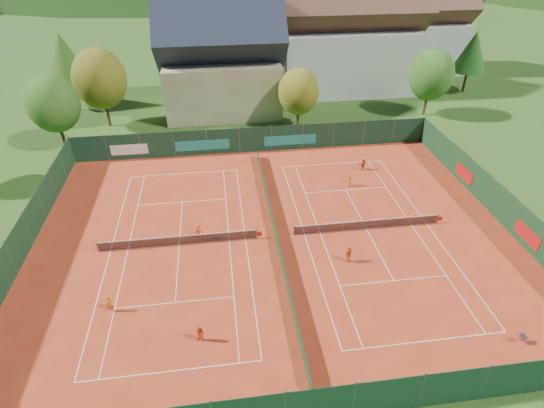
{
  "coord_description": "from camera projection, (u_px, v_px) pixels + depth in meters",
  "views": [
    {
      "loc": [
        -4.07,
        -27.87,
        22.34
      ],
      "look_at": [
        0.0,
        2.0,
        2.0
      ],
      "focal_mm": 28.0,
      "sensor_mm": 36.0,
      "label": 1
    }
  ],
  "objects": [
    {
      "name": "player_left_near",
      "position": [
        110.0,
        304.0,
        28.66
      ],
      "size": [
        0.51,
        0.34,
        1.37
      ],
      "primitive_type": "imported",
      "rotation": [
        0.0,
        0.0,
        0.02
      ],
      "color": "orange",
      "rests_on": "ground"
    },
    {
      "name": "fence_north",
      "position": [
        251.0,
        140.0,
        48.11
      ],
      "size": [
        40.0,
        0.1,
        3.0
      ],
      "color": "#133520",
      "rests_on": "ground"
    },
    {
      "name": "player_left_far",
      "position": [
        198.0,
        232.0,
        35.25
      ],
      "size": [
        0.93,
        0.55,
        1.42
      ],
      "primitive_type": "imported",
      "rotation": [
        0.0,
        0.0,
        3.12
      ],
      "color": "#FA5016",
      "rests_on": "ground"
    },
    {
      "name": "player_right_far_b",
      "position": [
        363.0,
        164.0,
        45.02
      ],
      "size": [
        1.29,
        0.85,
        1.34
      ],
      "primitive_type": "imported",
      "rotation": [
        0.0,
        0.0,
        3.55
      ],
      "color": "#D45912",
      "rests_on": "ground"
    },
    {
      "name": "player_left_mid",
      "position": [
        200.0,
        335.0,
        26.56
      ],
      "size": [
        0.82,
        0.75,
        1.35
      ],
      "primitive_type": "imported",
      "rotation": [
        0.0,
        0.0,
        -0.46
      ],
      "color": "#EC4F15",
      "rests_on": "ground"
    },
    {
      "name": "tree_east_front",
      "position": [
        431.0,
        75.0,
        55.23
      ],
      "size": [
        5.72,
        5.72,
        8.69
      ],
      "color": "#4D341B",
      "rests_on": "ground"
    },
    {
      "name": "player_right_near",
      "position": [
        349.0,
        254.0,
        32.84
      ],
      "size": [
        0.92,
        0.7,
        1.46
      ],
      "primitive_type": "imported",
      "rotation": [
        0.0,
        0.0,
        0.47
      ],
      "color": "orange",
      "rests_on": "ground"
    },
    {
      "name": "court_markings_right",
      "position": [
        366.0,
        229.0,
        36.73
      ],
      "size": [
        11.03,
        23.83,
        0.0
      ],
      "color": "white",
      "rests_on": "ground"
    },
    {
      "name": "hotel_block_a",
      "position": [
        348.0,
        40.0,
        63.07
      ],
      "size": [
        21.6,
        11.0,
        17.25
      ],
      "color": "silver",
      "rests_on": "ground"
    },
    {
      "name": "ground",
      "position": [
        275.0,
        237.0,
        35.85
      ],
      "size": [
        600.0,
        600.0,
        0.0
      ],
      "primitive_type": "plane",
      "color": "#2A5019",
      "rests_on": "ground"
    },
    {
      "name": "fence_south",
      "position": [
        319.0,
        405.0,
        21.86
      ],
      "size": [
        40.0,
        0.04,
        3.0
      ],
      "color": "#13351F",
      "rests_on": "ground"
    },
    {
      "name": "tree_east_back",
      "position": [
        401.0,
        36.0,
        67.83
      ],
      "size": [
        7.15,
        7.15,
        10.86
      ],
      "color": "#4B2E1A",
      "rests_on": "ground"
    },
    {
      "name": "tree_west_back",
      "position": [
        65.0,
        57.0,
        57.31
      ],
      "size": [
        5.6,
        5.6,
        10.0
      ],
      "color": "#402717",
      "rests_on": "ground"
    },
    {
      "name": "court_divider",
      "position": [
        275.0,
        232.0,
        35.56
      ],
      "size": [
        0.03,
        28.8,
        1.0
      ],
      "color": "#13351A",
      "rests_on": "ground"
    },
    {
      "name": "tennis_net_left",
      "position": [
        180.0,
        240.0,
        34.68
      ],
      "size": [
        13.3,
        0.1,
        1.02
      ],
      "color": "#59595B",
      "rests_on": "ground"
    },
    {
      "name": "loose_ball_1",
      "position": [
        339.0,
        319.0,
        28.42
      ],
      "size": [
        0.07,
        0.07,
        0.07
      ],
      "primitive_type": "sphere",
      "color": "#CCD833",
      "rests_on": "ground"
    },
    {
      "name": "court_markings_left",
      "position": [
        179.0,
        245.0,
        34.94
      ],
      "size": [
        11.03,
        23.83,
        0.0
      ],
      "color": "white",
      "rests_on": "ground"
    },
    {
      "name": "ball_hopper",
      "position": [
        523.0,
        337.0,
        26.56
      ],
      "size": [
        0.34,
        0.34,
        0.8
      ],
      "color": "slate",
      "rests_on": "ground"
    },
    {
      "name": "fence_west",
      "position": [
        20.0,
        243.0,
        32.76
      ],
      "size": [
        0.04,
        32.0,
        3.0
      ],
      "color": "#163D20",
      "rests_on": "ground"
    },
    {
      "name": "clay_pad",
      "position": [
        275.0,
        237.0,
        35.84
      ],
      "size": [
        40.0,
        32.0,
        0.01
      ],
      "primitive_type": "cube",
      "color": "#B6341A",
      "rests_on": "ground"
    },
    {
      "name": "loose_ball_3",
      "position": [
        230.0,
        176.0,
        44.21
      ],
      "size": [
        0.07,
        0.07,
        0.07
      ],
      "primitive_type": "sphere",
      "color": "#CCD833",
      "rests_on": "ground"
    },
    {
      "name": "tree_west_front",
      "position": [
        53.0,
        103.0,
        46.79
      ],
      "size": [
        5.72,
        5.72,
        8.69
      ],
      "color": "#4B2C1B",
      "rests_on": "ground"
    },
    {
      "name": "player_right_far_a",
      "position": [
        349.0,
        181.0,
        42.29
      ],
      "size": [
        0.7,
        0.63,
        1.2
      ],
      "primitive_type": "imported",
      "rotation": [
        0.0,
        0.0,
        3.69
      ],
      "color": "orange",
      "rests_on": "ground"
    },
    {
      "name": "loose_ball_2",
      "position": [
        318.0,
        222.0,
        37.57
      ],
      "size": [
        0.07,
        0.07,
        0.07
      ],
      "primitive_type": "sphere",
      "color": "#CCD833",
      "rests_on": "ground"
    },
    {
      "name": "tennis_net_right",
      "position": [
        369.0,
        224.0,
        36.47
      ],
      "size": [
        13.3,
        0.1,
        1.02
      ],
      "color": "#59595B",
      "rests_on": "ground"
    },
    {
      "name": "tree_center",
      "position": [
        298.0,
        92.0,
        51.94
      ],
      "size": [
        5.01,
        5.01,
        7.6
      ],
      "color": "#4A2D1A",
      "rests_on": "ground"
    },
    {
      "name": "tree_west_mid",
      "position": [
        100.0,
        79.0,
        51.79
      ],
      "size": [
        6.44,
        6.44,
        9.78
      ],
      "color": "#492A1A",
      "rests_on": "ground"
    },
    {
      "name": "chalet",
      "position": [
        221.0,
        61.0,
        56.44
      ],
      "size": [
        16.2,
        12.0,
        16.0
      ],
      "color": "beige",
      "rests_on": "ground"
    },
    {
      "name": "hotel_block_b",
      "position": [
        414.0,
        30.0,
        71.64
      ],
      "size": [
        17.28,
        10.0,
        15.5
      ],
      "color": "silver",
      "rests_on": "ground"
    },
    {
      "name": "loose_ball_0",
      "position": [
        147.0,
        294.0,
        30.33
      ],
      "size": [
        0.07,
        0.07,
        0.07
      ],
      "primitive_type": "sphere",
      "color": "#CCD833",
      "rests_on": "ground"
    },
    {
      "name": "fence_east",
      "position": [
        500.0,
        204.0,
        37.3
      ],
      "size": [
        0.09,
        32.0,
        3.0
      ],
      "color": "#14371B",
      "rests_on": "ground"
    },
    {
      "name": "tree_east_mid",
      "position": [
        472.0,
        51.0,
        62.54
      ],
      "size": [
        5.04,
        5.04,
        9.0
      ],
      "color": "#462919",
      "rests_on": "ground"
    },
    {
      "name": "mountain_backdrop",
      "position": [
        267.0,
        44.0,
        252.97
      ],
      "size": [
        820.0,
        530.0,
        242.0
      ],
      "color": "black",
      "rests_on": "ground"
    }
  ]
}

